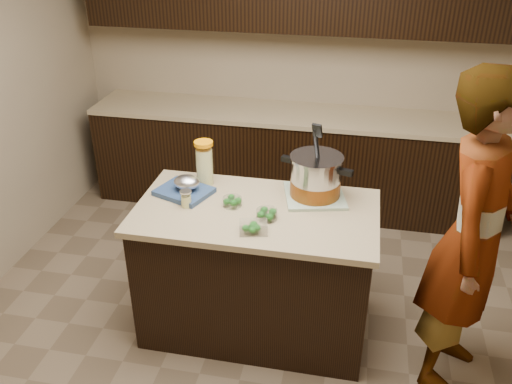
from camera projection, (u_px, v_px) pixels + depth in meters
ground_plane at (256, 323)px, 3.68m from camera, size 4.00×4.00×0.00m
room_shell at (256, 77)px, 2.86m from camera, size 4.04×4.04×2.72m
back_cabinets at (295, 106)px, 4.72m from camera, size 3.60×0.63×2.33m
island at (256, 270)px, 3.46m from camera, size 1.46×0.81×0.90m
dish_towel at (315, 196)px, 3.38m from camera, size 0.43×0.43×0.02m
stock_pot at (316, 179)px, 3.32m from camera, size 0.45×0.41×0.47m
lemonade_pitcher at (204, 165)px, 3.48m from camera, size 0.13×0.13×0.29m
mason_jar at (186, 199)px, 3.26m from camera, size 0.07×0.07×0.11m
broccoli_tub_left at (232, 202)px, 3.28m from camera, size 0.13×0.13×0.05m
broccoli_tub_right at (267, 215)px, 3.14m from camera, size 0.15×0.15×0.06m
broccoli_tub_rect at (253, 228)px, 3.02m from camera, size 0.18×0.15×0.06m
blue_tray at (185, 188)px, 3.40m from camera, size 0.39×0.35×0.12m
person at (473, 240)px, 2.88m from camera, size 0.67×0.80×1.89m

